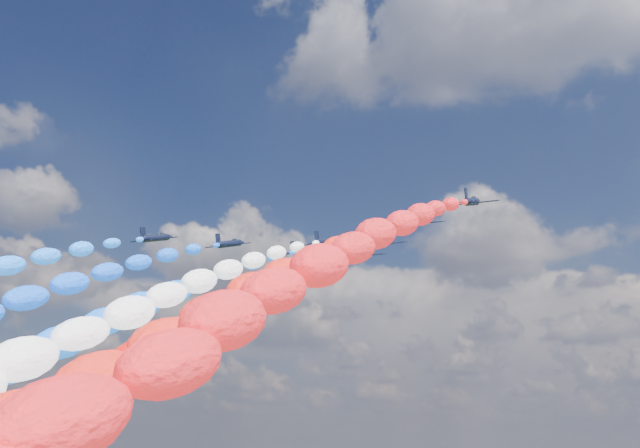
% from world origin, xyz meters
% --- Properties ---
extents(jet_0, '(9.86, 13.28, 6.16)m').
position_xyz_m(jet_0, '(-32.10, -6.43, 96.58)').
color(jet_0, black).
extents(jet_1, '(9.57, 13.07, 6.16)m').
position_xyz_m(jet_1, '(-20.86, 4.04, 96.58)').
color(jet_1, black).
extents(trail_1, '(6.37, 117.91, 53.52)m').
position_xyz_m(trail_1, '(-20.86, -56.92, 71.54)').
color(trail_1, blue).
extents(jet_2, '(10.16, 13.49, 6.16)m').
position_xyz_m(jet_2, '(-9.50, 16.19, 96.58)').
color(jet_2, black).
extents(trail_2, '(6.37, 117.91, 53.52)m').
position_xyz_m(trail_2, '(-9.50, -44.77, 71.54)').
color(trail_2, blue).
extents(jet_3, '(9.60, 13.09, 6.16)m').
position_xyz_m(jet_3, '(-1.52, 10.48, 96.58)').
color(jet_3, black).
extents(trail_3, '(6.37, 117.91, 53.52)m').
position_xyz_m(trail_3, '(-1.52, -50.48, 71.54)').
color(trail_3, white).
extents(jet_4, '(10.19, 13.52, 6.16)m').
position_xyz_m(jet_4, '(1.63, 24.55, 96.58)').
color(jet_4, black).
extents(trail_4, '(6.37, 117.91, 53.52)m').
position_xyz_m(trail_4, '(1.63, -36.42, 71.54)').
color(trail_4, white).
extents(jet_5, '(9.96, 13.35, 6.16)m').
position_xyz_m(jet_5, '(9.33, 16.17, 96.58)').
color(jet_5, black).
extents(trail_5, '(6.37, 117.91, 53.52)m').
position_xyz_m(trail_5, '(9.33, -44.79, 71.54)').
color(trail_5, red).
extents(jet_6, '(10.30, 13.59, 6.16)m').
position_xyz_m(jet_6, '(20.86, 3.57, 96.58)').
color(jet_6, black).
extents(trail_6, '(6.37, 117.91, 53.52)m').
position_xyz_m(trail_6, '(20.86, -57.40, 71.54)').
color(trail_6, red).
extents(jet_7, '(10.08, 13.43, 6.16)m').
position_xyz_m(jet_7, '(33.27, -5.83, 96.58)').
color(jet_7, black).
extents(trail_7, '(6.37, 117.91, 53.52)m').
position_xyz_m(trail_7, '(33.27, -66.79, 71.54)').
color(trail_7, red).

